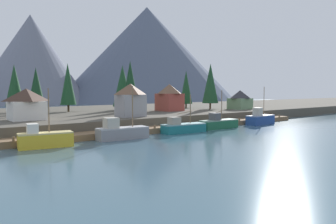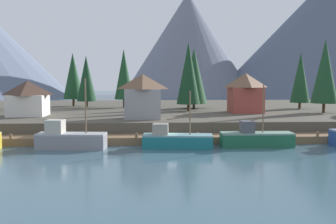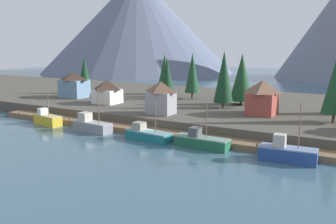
{
  "view_description": "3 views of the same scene",
  "coord_description": "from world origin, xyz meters",
  "px_view_note": "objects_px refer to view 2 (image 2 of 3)",
  "views": [
    {
      "loc": [
        -39.01,
        -47.76,
        8.0
      ],
      "look_at": [
        0.5,
        1.94,
        3.71
      ],
      "focal_mm": 34.9,
      "sensor_mm": 36.0,
      "label": 1
    },
    {
      "loc": [
        -2.52,
        -50.8,
        8.74
      ],
      "look_at": [
        0.24,
        2.96,
        4.09
      ],
      "focal_mm": 42.37,
      "sensor_mm": 36.0,
      "label": 2
    },
    {
      "loc": [
        35.64,
        -54.1,
        16.43
      ],
      "look_at": [
        1.89,
        3.64,
        4.3
      ],
      "focal_mm": 38.92,
      "sensor_mm": 36.0,
      "label": 3
    }
  ],
  "objects_px": {
    "fishing_boat_grey": "(69,139)",
    "conifer_mid_right": "(194,76)",
    "conifer_near_left": "(188,73)",
    "conifer_near_right": "(73,76)",
    "house_grey": "(143,96)",
    "house_red": "(245,92)",
    "fishing_boat_teal": "(176,140)",
    "fishing_boat_green": "(256,138)",
    "conifer_centre": "(124,74)",
    "conifer_mid_left": "(325,71)",
    "conifer_back_right": "(86,78)",
    "house_white": "(28,98)",
    "conifer_back_left": "(300,77)"
  },
  "relations": [
    {
      "from": "fishing_boat_grey",
      "to": "conifer_mid_right",
      "type": "distance_m",
      "value": 37.95
    },
    {
      "from": "conifer_near_left",
      "to": "conifer_near_right",
      "type": "distance_m",
      "value": 27.83
    },
    {
      "from": "house_grey",
      "to": "house_red",
      "type": "relative_size",
      "value": 0.96
    },
    {
      "from": "fishing_boat_teal",
      "to": "fishing_boat_green",
      "type": "relative_size",
      "value": 0.97
    },
    {
      "from": "house_grey",
      "to": "conifer_centre",
      "type": "relative_size",
      "value": 0.56
    },
    {
      "from": "fishing_boat_green",
      "to": "fishing_boat_grey",
      "type": "bearing_deg",
      "value": -178.52
    },
    {
      "from": "conifer_near_left",
      "to": "conifer_mid_left",
      "type": "height_order",
      "value": "conifer_mid_left"
    },
    {
      "from": "house_grey",
      "to": "conifer_back_right",
      "type": "distance_m",
      "value": 25.91
    },
    {
      "from": "house_grey",
      "to": "house_white",
      "type": "distance_m",
      "value": 19.67
    },
    {
      "from": "house_grey",
      "to": "fishing_boat_grey",
      "type": "bearing_deg",
      "value": -128.1
    },
    {
      "from": "conifer_back_left",
      "to": "fishing_boat_green",
      "type": "bearing_deg",
      "value": -120.14
    },
    {
      "from": "conifer_near_right",
      "to": "conifer_mid_right",
      "type": "distance_m",
      "value": 26.8
    },
    {
      "from": "fishing_boat_green",
      "to": "house_grey",
      "type": "height_order",
      "value": "house_grey"
    },
    {
      "from": "house_red",
      "to": "fishing_boat_grey",
      "type": "bearing_deg",
      "value": -141.88
    },
    {
      "from": "fishing_boat_teal",
      "to": "conifer_mid_right",
      "type": "bearing_deg",
      "value": 85.05
    },
    {
      "from": "house_red",
      "to": "conifer_centre",
      "type": "height_order",
      "value": "conifer_centre"
    },
    {
      "from": "fishing_boat_green",
      "to": "house_white",
      "type": "distance_m",
      "value": 37.54
    },
    {
      "from": "fishing_boat_grey",
      "to": "conifer_mid_left",
      "type": "bearing_deg",
      "value": 30.96
    },
    {
      "from": "house_grey",
      "to": "conifer_mid_left",
      "type": "height_order",
      "value": "conifer_mid_left"
    },
    {
      "from": "fishing_boat_green",
      "to": "conifer_mid_left",
      "type": "height_order",
      "value": "conifer_mid_left"
    },
    {
      "from": "conifer_centre",
      "to": "conifer_near_right",
      "type": "bearing_deg",
      "value": 157.06
    },
    {
      "from": "house_grey",
      "to": "conifer_back_left",
      "type": "bearing_deg",
      "value": 30.11
    },
    {
      "from": "fishing_boat_green",
      "to": "house_white",
      "type": "height_order",
      "value": "house_white"
    },
    {
      "from": "fishing_boat_green",
      "to": "conifer_back_left",
      "type": "bearing_deg",
      "value": 60.57
    },
    {
      "from": "conifer_back_left",
      "to": "fishing_boat_teal",
      "type": "bearing_deg",
      "value": -132.49
    },
    {
      "from": "conifer_mid_left",
      "to": "fishing_boat_teal",
      "type": "bearing_deg",
      "value": -144.39
    },
    {
      "from": "house_red",
      "to": "house_white",
      "type": "height_order",
      "value": "house_red"
    },
    {
      "from": "fishing_boat_teal",
      "to": "conifer_back_right",
      "type": "relative_size",
      "value": 0.82
    },
    {
      "from": "fishing_boat_teal",
      "to": "conifer_back_left",
      "type": "relative_size",
      "value": 0.77
    },
    {
      "from": "house_red",
      "to": "conifer_centre",
      "type": "relative_size",
      "value": 0.58
    },
    {
      "from": "conifer_mid_left",
      "to": "fishing_boat_green",
      "type": "bearing_deg",
      "value": -132.02
    },
    {
      "from": "conifer_mid_right",
      "to": "conifer_back_left",
      "type": "height_order",
      "value": "conifer_mid_right"
    },
    {
      "from": "house_white",
      "to": "conifer_back_left",
      "type": "relative_size",
      "value": 0.54
    },
    {
      "from": "conifer_mid_right",
      "to": "conifer_back_right",
      "type": "height_order",
      "value": "conifer_mid_right"
    },
    {
      "from": "house_grey",
      "to": "conifer_mid_right",
      "type": "bearing_deg",
      "value": 63.38
    },
    {
      "from": "house_white",
      "to": "fishing_boat_grey",
      "type": "bearing_deg",
      "value": -59.62
    },
    {
      "from": "conifer_back_right",
      "to": "house_red",
      "type": "bearing_deg",
      "value": -22.96
    },
    {
      "from": "conifer_near_left",
      "to": "conifer_centre",
      "type": "xyz_separation_m",
      "value": [
        -12.56,
        9.36,
        -0.15
      ]
    },
    {
      "from": "house_grey",
      "to": "conifer_near_right",
      "type": "bearing_deg",
      "value": 119.35
    },
    {
      "from": "conifer_mid_right",
      "to": "house_red",
      "type": "bearing_deg",
      "value": -52.07
    },
    {
      "from": "conifer_near_right",
      "to": "conifer_mid_right",
      "type": "relative_size",
      "value": 0.96
    },
    {
      "from": "fishing_boat_green",
      "to": "conifer_mid_right",
      "type": "height_order",
      "value": "conifer_mid_right"
    },
    {
      "from": "conifer_mid_right",
      "to": "conifer_centre",
      "type": "bearing_deg",
      "value": 170.35
    },
    {
      "from": "fishing_boat_green",
      "to": "conifer_mid_left",
      "type": "xyz_separation_m",
      "value": [
        17.58,
        19.51,
        8.81
      ]
    },
    {
      "from": "fishing_boat_grey",
      "to": "fishing_boat_green",
      "type": "relative_size",
      "value": 0.95
    },
    {
      "from": "fishing_boat_green",
      "to": "house_red",
      "type": "relative_size",
      "value": 1.29
    },
    {
      "from": "conifer_near_right",
      "to": "conifer_mid_right",
      "type": "bearing_deg",
      "value": -15.74
    },
    {
      "from": "house_grey",
      "to": "conifer_back_left",
      "type": "relative_size",
      "value": 0.59
    },
    {
      "from": "house_red",
      "to": "conifer_near_left",
      "type": "relative_size",
      "value": 0.55
    },
    {
      "from": "house_grey",
      "to": "conifer_near_right",
      "type": "height_order",
      "value": "conifer_near_right"
    }
  ]
}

